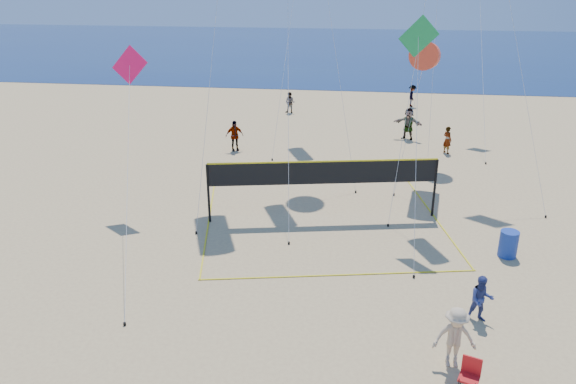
# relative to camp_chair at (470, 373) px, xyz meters

# --- Properties ---
(ocean) EXTENTS (140.00, 50.00, 0.03)m
(ocean) POSITION_rel_camp_chair_xyz_m (-3.95, 59.99, -0.47)
(ocean) COLOR navy
(ocean) RESTS_ON ground
(bystander_a) EXTENTS (0.72, 0.57, 1.45)m
(bystander_a) POSITION_rel_camp_chair_xyz_m (0.77, 2.99, 0.24)
(bystander_a) COLOR navy
(bystander_a) RESTS_ON ground
(bystander_b) EXTENTS (1.14, 0.70, 1.70)m
(bystander_b) POSITION_rel_camp_chair_xyz_m (-0.28, 0.87, 0.36)
(bystander_b) COLOR #CAAE87
(bystander_b) RESTS_ON ground
(far_person_0) EXTENTS (1.09, 0.83, 1.71)m
(far_person_0) POSITION_rel_camp_chair_xyz_m (-9.78, 18.06, 0.37)
(far_person_0) COLOR gray
(far_person_0) RESTS_ON ground
(far_person_1) EXTENTS (1.81, 1.17, 1.87)m
(far_person_1) POSITION_rel_camp_chair_xyz_m (-0.03, 21.62, 0.45)
(far_person_1) COLOR gray
(far_person_1) RESTS_ON ground
(far_person_2) EXTENTS (0.62, 0.65, 1.50)m
(far_person_2) POSITION_rel_camp_chair_xyz_m (1.92, 19.11, 0.26)
(far_person_2) COLOR gray
(far_person_2) RESTS_ON ground
(far_person_3) EXTENTS (0.82, 0.71, 1.46)m
(far_person_3) POSITION_rel_camp_chair_xyz_m (-7.80, 27.06, 0.24)
(far_person_3) COLOR gray
(far_person_3) RESTS_ON ground
(far_person_4) EXTENTS (0.59, 1.02, 1.57)m
(far_person_4) POSITION_rel_camp_chair_xyz_m (0.85, 30.22, 0.30)
(far_person_4) COLOR gray
(far_person_4) RESTS_ON ground
(camp_chair) EXTENTS (0.59, 0.69, 0.97)m
(camp_chair) POSITION_rel_camp_chair_xyz_m (0.00, 0.00, 0.00)
(camp_chair) COLOR red
(camp_chair) RESTS_ON ground
(trash_barrel) EXTENTS (0.82, 0.82, 0.97)m
(trash_barrel) POSITION_rel_camp_chair_xyz_m (2.50, 7.17, -0.00)
(trash_barrel) COLOR #173598
(trash_barrel) RESTS_ON ground
(volleyball_net) EXTENTS (10.96, 10.84, 2.50)m
(volleyball_net) POSITION_rel_camp_chair_xyz_m (-4.26, 9.53, 1.23)
(volleyball_net) COLOR black
(volleyball_net) RESTS_ON ground
(kite_3) EXTENTS (3.65, 9.07, 6.75)m
(kite_3) POSITION_rel_camp_chair_xyz_m (-12.00, 9.78, 5.10)
(kite_3) COLOR #ED0E5E
(kite_3) RESTS_ON ground
(kite_4) EXTENTS (1.36, 4.73, 8.06)m
(kite_4) POSITION_rel_camp_chair_xyz_m (-1.00, 9.25, 6.39)
(kite_4) COLOR #179146
(kite_4) RESTS_ON ground
(kite_10) EXTENTS (1.94, 3.50, 6.75)m
(kite_10) POSITION_rel_camp_chair_xyz_m (-0.18, 14.33, 5.46)
(kite_10) COLOR #FF4728
(kite_10) RESTS_ON ground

